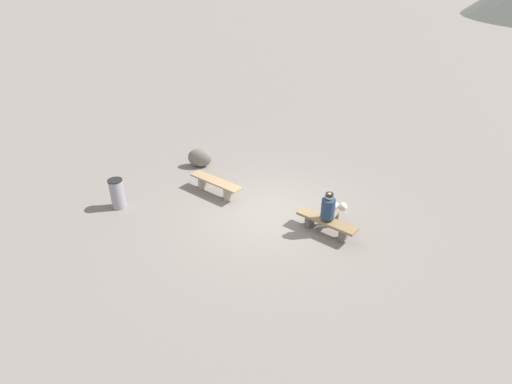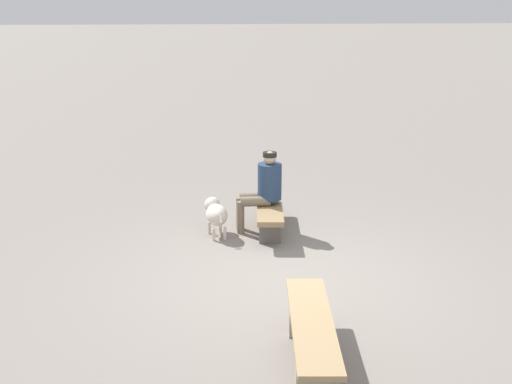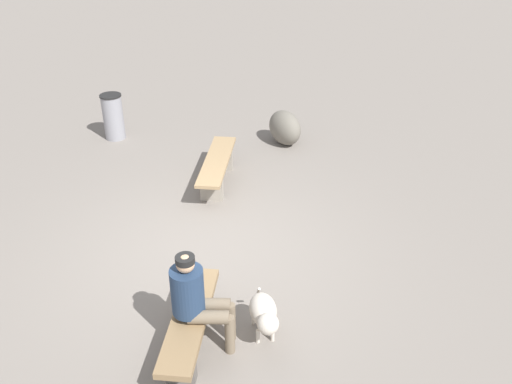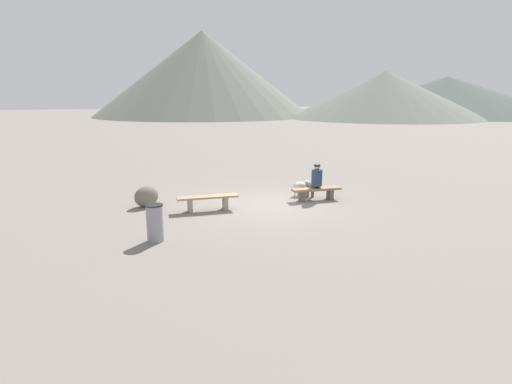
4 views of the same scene
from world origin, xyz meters
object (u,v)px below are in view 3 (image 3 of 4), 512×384
Objects in this scene: seated_person at (196,296)px; trash_bin at (113,117)px; bench_left at (217,167)px; boulder at (285,128)px; dog at (264,313)px; bench_right at (190,324)px.

trash_bin is (-5.67, -2.14, -0.24)m from seated_person.
bench_left is at bearing -178.72° from seated_person.
dog is at bearing -5.67° from boulder.
bench_right is 1.88× the size of trash_bin.
trash_bin reaches higher than dog.
bench_left is 3.76m from seated_person.
seated_person is 0.82m from dog.
boulder is (-5.38, 1.34, 0.02)m from bench_right.
bench_left is 2.26× the size of boulder.
boulder is at bearing 164.94° from dog.
boulder is at bearing 85.08° from trash_bin.
bench_right is at bearing 19.89° from trash_bin.
dog is (3.62, 0.71, 0.02)m from bench_left.
bench_left is 2.08× the size of trash_bin.
dog reaches higher than bench_left.
bench_right is 0.40m from seated_person.
trash_bin is at bearing -157.82° from seated_person.
bench_right is 2.29× the size of dog.
seated_person is (3.74, -0.02, 0.37)m from bench_left.
bench_left reaches higher than bench_right.
seated_person is at bearing 6.17° from bench_left.
seated_person reaches higher than trash_bin.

